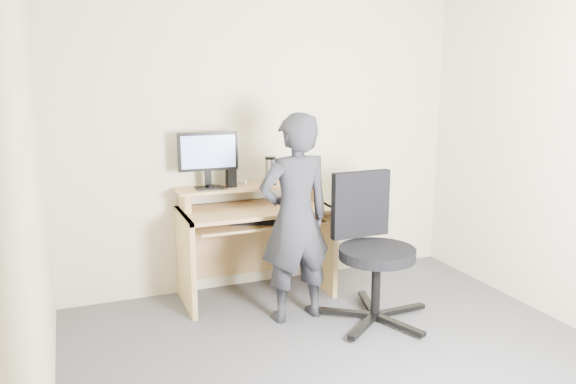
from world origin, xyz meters
TOP-DOWN VIEW (x-y plane):
  - ground at (0.00, 0.00)m, footprint 3.50×3.50m
  - back_wall at (0.00, 1.75)m, footprint 3.50×0.02m
  - desk at (-0.20, 1.53)m, footprint 1.20×0.60m
  - monitor at (-0.55, 1.57)m, footprint 0.48×0.13m
  - external_drive at (-0.35, 1.61)m, footprint 0.08×0.14m
  - travel_mug at (-0.01, 1.62)m, footprint 0.11×0.11m
  - smartphone at (-0.02, 1.58)m, footprint 0.09×0.14m
  - charger at (-0.53, 1.54)m, footprint 0.05×0.05m
  - headphones at (-0.29, 1.64)m, footprint 0.19×0.19m
  - keyboard at (-0.20, 1.36)m, footprint 0.49×0.32m
  - mouse at (0.19, 1.35)m, footprint 0.11×0.08m
  - office_chair at (0.46, 0.74)m, footprint 0.82×0.85m
  - person at (-0.07, 0.94)m, footprint 0.59×0.41m

SIDE VIEW (x-z plane):
  - ground at x=0.00m, z-range 0.00..0.00m
  - desk at x=-0.20m, z-range 0.09..1.00m
  - office_chair at x=0.46m, z-range 0.05..1.12m
  - keyboard at x=-0.20m, z-range 0.65..0.68m
  - mouse at x=0.19m, z-range 0.75..0.79m
  - person at x=-0.07m, z-range 0.00..1.55m
  - smartphone at x=-0.02m, z-range 0.91..0.92m
  - headphones at x=-0.29m, z-range 0.89..0.95m
  - charger at x=-0.53m, z-range 0.91..0.94m
  - external_drive at x=-0.35m, z-range 0.91..1.11m
  - travel_mug at x=-0.01m, z-range 0.91..1.11m
  - monitor at x=-0.55m, z-range 0.95..1.41m
  - back_wall at x=0.00m, z-range 0.00..2.50m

